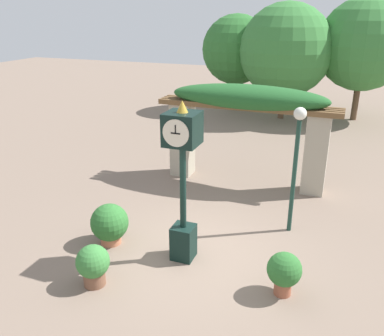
{
  "coord_description": "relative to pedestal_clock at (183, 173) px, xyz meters",
  "views": [
    {
      "loc": [
        2.57,
        -7.03,
        4.87
      ],
      "look_at": [
        -0.2,
        0.23,
        1.84
      ],
      "focal_mm": 38.0,
      "sensor_mm": 36.0,
      "label": 1
    }
  ],
  "objects": [
    {
      "name": "ground_plane",
      "position": [
        0.2,
        0.27,
        -1.92
      ],
      "size": [
        60.0,
        60.0,
        0.0
      ],
      "primitive_type": "plane",
      "color": "#7F6B5B"
    },
    {
      "name": "pedestal_clock",
      "position": [
        0.0,
        0.0,
        0.0
      ],
      "size": [
        0.62,
        0.67,
        3.34
      ],
      "color": "black",
      "rests_on": "ground"
    },
    {
      "name": "pergola",
      "position": [
        0.2,
        4.39,
        0.23
      ],
      "size": [
        5.21,
        1.22,
        2.94
      ],
      "color": "#A89E89",
      "rests_on": "ground"
    },
    {
      "name": "potted_plant_near_left",
      "position": [
        2.14,
        -0.45,
        -1.43
      ],
      "size": [
        0.63,
        0.63,
        0.84
      ],
      "color": "#9E563D",
      "rests_on": "ground"
    },
    {
      "name": "potted_plant_near_right",
      "position": [
        -1.73,
        -0.05,
        -1.43
      ],
      "size": [
        0.84,
        0.84,
        0.93
      ],
      "color": "#B26B4C",
      "rests_on": "ground"
    },
    {
      "name": "potted_plant_far_left",
      "position": [
        -1.24,
        -1.44,
        -1.47
      ],
      "size": [
        0.63,
        0.63,
        0.82
      ],
      "color": "brown",
      "rests_on": "ground"
    },
    {
      "name": "lamp_post",
      "position": [
        1.91,
        1.94,
        0.08
      ],
      "size": [
        0.28,
        0.28,
        2.96
      ],
      "color": "#19382D",
      "rests_on": "ground"
    },
    {
      "name": "tree_line",
      "position": [
        0.63,
        13.2,
        1.31
      ],
      "size": [
        9.59,
        5.08,
        5.49
      ],
      "color": "brown",
      "rests_on": "ground"
    }
  ]
}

